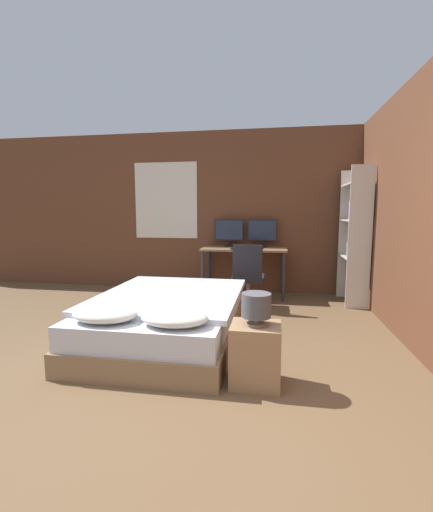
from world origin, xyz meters
The scene contains 13 objects.
ground_plane centered at (0.00, 0.00, 0.00)m, with size 20.00×20.00×0.00m, color brown.
wall_back centered at (-0.02, 3.81, 1.35)m, with size 12.00×0.08×2.70m.
wall_side_right centered at (2.01, 1.50, 1.35)m, with size 0.06×12.00×2.70m.
bed centered at (-0.43, 1.31, 0.25)m, with size 1.45×2.03×0.57m.
nightstand centered at (0.52, 0.55, 0.24)m, with size 0.39×0.34×0.48m.
bedside_lamp centered at (0.52, 0.55, 0.63)m, with size 0.23×0.23×0.25m.
desk centered at (0.18, 3.42, 0.68)m, with size 1.34×0.63×0.78m.
monitor_left centered at (-0.10, 3.64, 1.04)m, with size 0.47×0.16×0.45m.
monitor_right centered at (0.45, 3.64, 1.04)m, with size 0.47×0.16×0.45m.
keyboard centered at (0.18, 3.21, 0.79)m, with size 0.38×0.13×0.02m.
computer_mouse centered at (0.46, 3.21, 0.80)m, with size 0.07×0.05×0.04m.
office_chair centered at (0.30, 2.71, 0.36)m, with size 0.52×0.52×0.91m.
bookshelf centered at (1.81, 3.19, 1.09)m, with size 0.31×0.72×1.98m.
Camera 1 is at (0.65, -2.02, 1.35)m, focal length 24.00 mm.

